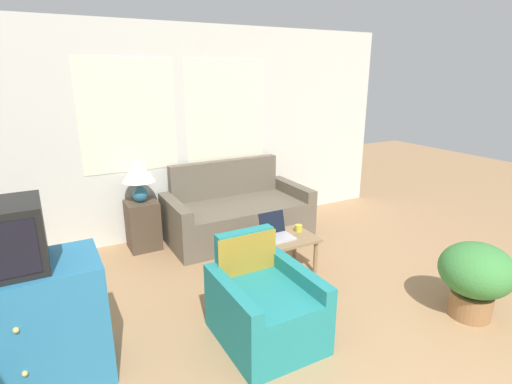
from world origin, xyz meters
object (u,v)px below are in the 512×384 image
Objects in this scene: couch at (236,214)px; laptop at (276,232)px; armchair at (263,307)px; potted_plant at (476,274)px; table_lamp at (138,174)px; television at (3,238)px; cup_navy at (299,228)px; coffee_table at (278,243)px; cup_yellow at (254,237)px.

couch is 1.11m from laptop.
potted_plant is at bearing -20.11° from armchair.
potted_plant is (2.14, -2.78, -0.53)m from table_lamp.
television reaches higher than cup_navy.
table_lamp is at bearing 130.18° from laptop.
cup_navy is at bearing 12.85° from television.
coffee_table is (2.29, 0.54, -0.75)m from television.
table_lamp is at bearing 101.11° from armchair.
table_lamp reaches higher than coffee_table.
cup_yellow is at bearing 15.86° from television.
armchair is at bearing -136.87° from cup_navy.
potted_plant reaches higher than cup_yellow.
cup_navy is 0.55m from cup_yellow.
coffee_table is (1.07, -1.32, -0.58)m from table_lamp.
cup_yellow is (0.39, 0.87, 0.19)m from armchair.
television is at bearing -167.15° from cup_navy.
couch is 3.51× the size of table_lamp.
cup_yellow is 0.16× the size of potted_plant.
potted_plant is at bearing -15.34° from television.
laptop is 3.74× the size of cup_navy.
coffee_table is at bearing 13.19° from television.
armchair is (-0.72, -1.97, -0.02)m from couch.
table_lamp is 1.79m from coffee_table.
armchair is at bearing -10.11° from television.
cup_yellow reaches higher than cup_navy.
couch is at bearing 86.08° from coffee_table.
table_lamp is at bearing 122.45° from cup_yellow.
table_lamp reaches higher than cup_yellow.
table_lamp is at bearing 137.13° from cup_navy.
armchair reaches higher than potted_plant.
table_lamp is 4.67× the size of cup_yellow.
cup_yellow is 2.00m from potted_plant.
television is at bearing -144.72° from couch.
television is 5.72× the size of cup_navy.
couch is at bearing 101.43° from cup_navy.
television reaches higher than potted_plant.
armchair is at bearing 159.89° from potted_plant.
table_lamp reaches higher than cup_navy.
potted_plant is (1.07, -1.46, 0.06)m from coffee_table.
cup_navy is 1.70m from potted_plant.
cup_navy is (2.59, 0.59, -0.65)m from television.
coffee_table is at bearing 52.11° from armchair.
couch reaches higher than potted_plant.
cup_navy is (0.29, 0.01, -0.02)m from laptop.
couch is 2.17× the size of armchair.
armchair is 10.44× the size of cup_navy.
potted_plant is (1.72, -0.63, 0.14)m from armchair.
coffee_table is at bearing -93.92° from couch.
armchair is 0.97m from cup_yellow.
table_lamp is at bearing 128.95° from coffee_table.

